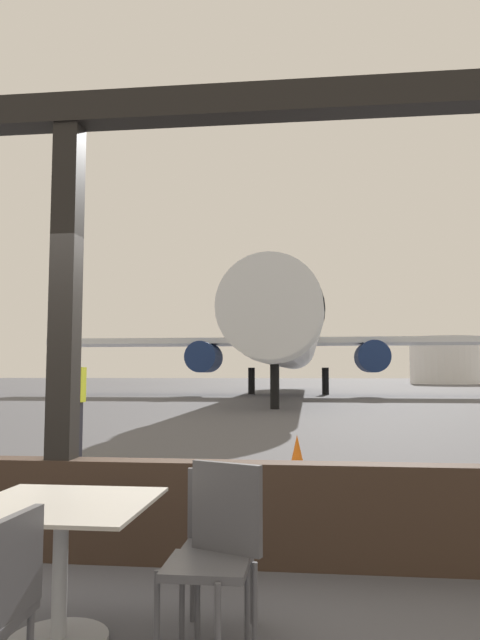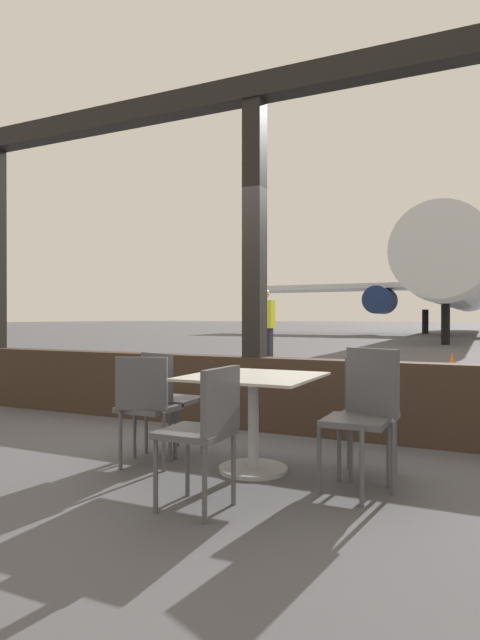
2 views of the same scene
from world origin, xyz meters
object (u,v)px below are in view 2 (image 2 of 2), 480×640
Objects in this scene: cafe_chair_window_right at (167,393)px; cafe_chair_aisle_right at (370,405)px; cafe_chair_window_left at (364,406)px; airplane at (461,280)px; traffic_cone at (452,380)px; ground_crew_worker at (264,331)px; cafe_chair_side_extra at (206,423)px; dining_table at (253,408)px; cafe_chair_aisle_left at (146,401)px.

cafe_chair_window_right is 1.67m from cafe_chair_aisle_right.
cafe_chair_window_left is 34.83m from airplane.
cafe_chair_aisle_right is 3.62m from traffic_cone.
ground_crew_worker is 4.23m from traffic_cone.
cafe_chair_side_extra is at bearing -103.10° from traffic_cone.
dining_table is at bearing -161.89° from cafe_chair_aisle_right.
ground_crew_worker is (-2.49, 6.90, 0.38)m from cafe_chair_side_extra.
cafe_chair_aisle_left is 1.70m from cafe_chair_aisle_right.
cafe_chair_window_left reaches higher than cafe_chair_window_right.
airplane reaches higher than cafe_chair_aisle_left.
cafe_chair_side_extra is at bearing -46.88° from cafe_chair_window_right.
ground_crew_worker is at bearing 104.46° from cafe_chair_aisle_left.
ground_crew_worker is at bearing 149.03° from traffic_cone.
cafe_chair_aisle_left is 4.58m from traffic_cone.
airplane is (0.81, 34.84, 3.15)m from cafe_chair_aisle_left.
airplane is at bearing 85.13° from ground_crew_worker.
cafe_chair_window_left reaches higher than cafe_chair_aisle_right.
cafe_chair_window_left is 1.10× the size of cafe_chair_window_right.
cafe_chair_side_extra is (-0.78, -0.76, -0.04)m from cafe_chair_window_left.
cafe_chair_aisle_right is 0.49× the size of ground_crew_worker.
cafe_chair_side_extra is 35.58m from airplane.
cafe_chair_window_left is 1.10× the size of cafe_chair_aisle_left.
airplane is 51.86× the size of traffic_cone.
cafe_chair_window_right is at bearing -174.76° from cafe_chair_aisle_right.
cafe_chair_aisle_right is 0.02× the size of airplane.
cafe_chair_window_right is at bearing 133.12° from cafe_chair_side_extra.
cafe_chair_side_extra is at bearing -135.50° from cafe_chair_window_left.
cafe_chair_side_extra is 4.87m from traffic_cone.
cafe_chair_window_left is 1.11× the size of cafe_chair_aisle_right.
cafe_chair_window_left is 1.72m from cafe_chair_window_right.
cafe_chair_window_left is at bearing -61.94° from ground_crew_worker.
cafe_chair_side_extra reaches higher than traffic_cone.
dining_table is 6.51m from ground_crew_worker.
traffic_cone is at bearing 84.24° from cafe_chair_aisle_right.
cafe_chair_aisle_right reaches higher than traffic_cone.
airplane is (0.01, 34.57, 3.19)m from dining_table.
cafe_chair_aisle_left is 1.23× the size of traffic_cone.
dining_table is at bearing -7.70° from cafe_chair_window_right.
cafe_chair_window_right reaches higher than dining_table.
cafe_chair_aisle_right is at bearing -60.68° from ground_crew_worker.
ground_crew_worker is at bearing -94.87° from airplane.
dining_table is 4.05m from traffic_cone.
cafe_chair_window_left is at bearing -7.53° from cafe_chair_window_right.
cafe_chair_window_right is 0.38m from cafe_chair_aisle_left.
airplane reaches higher than ground_crew_worker.
cafe_chair_aisle_right is at bearing 57.03° from cafe_chair_side_extra.
airplane reaches higher than traffic_cone.
cafe_chair_window_left is 6.96m from ground_crew_worker.
cafe_chair_aisle_left is at bearing -161.76° from cafe_chair_aisle_right.
airplane is (-0.84, 34.68, 3.09)m from cafe_chair_window_left.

